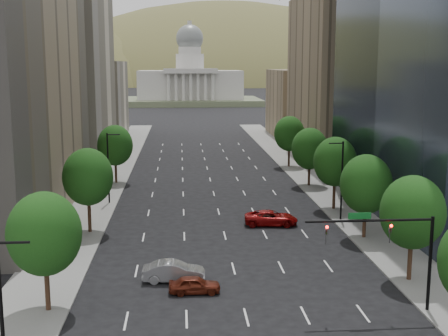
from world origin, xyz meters
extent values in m
cube|color=slate|center=(-15.50, 60.00, 0.07)|extent=(6.00, 200.00, 0.15)
cube|color=slate|center=(15.50, 60.00, 0.07)|extent=(6.00, 200.00, 0.15)
cube|color=beige|center=(-25.00, 103.00, 17.50)|extent=(14.00, 30.00, 35.00)
cube|color=beige|center=(-25.00, 136.00, 9.00)|extent=(14.00, 26.00, 18.00)
cube|color=#8C7759|center=(25.00, 100.00, 15.00)|extent=(14.00, 30.00, 30.00)
cube|color=#8C7759|center=(25.00, 133.00, 8.00)|extent=(14.00, 26.00, 16.00)
cylinder|color=#382316|center=(14.00, 36.00, 2.00)|extent=(0.36, 0.36, 4.00)
ellipsoid|color=black|center=(14.00, 36.00, 5.76)|extent=(5.20, 5.20, 5.98)
cylinder|color=#382316|center=(14.00, 48.00, 1.95)|extent=(0.36, 0.36, 3.90)
ellipsoid|color=black|center=(14.00, 48.00, 5.62)|extent=(5.20, 5.20, 5.98)
cylinder|color=#382316|center=(14.00, 60.00, 2.05)|extent=(0.36, 0.36, 4.10)
ellipsoid|color=black|center=(14.00, 60.00, 5.90)|extent=(5.20, 5.20, 5.98)
cylinder|color=#382316|center=(14.00, 74.00, 1.90)|extent=(0.36, 0.36, 3.80)
ellipsoid|color=black|center=(14.00, 74.00, 5.47)|extent=(5.20, 5.20, 5.98)
cylinder|color=#382316|center=(14.00, 90.00, 2.00)|extent=(0.36, 0.36, 4.00)
ellipsoid|color=black|center=(14.00, 90.00, 5.76)|extent=(5.20, 5.20, 5.98)
cylinder|color=#382316|center=(-14.00, 32.00, 2.00)|extent=(0.36, 0.36, 4.00)
ellipsoid|color=black|center=(-14.00, 32.00, 5.76)|extent=(5.20, 5.20, 5.98)
cylinder|color=#382316|center=(-14.00, 52.00, 2.08)|extent=(0.36, 0.36, 4.15)
ellipsoid|color=black|center=(-14.00, 52.00, 5.98)|extent=(5.20, 5.20, 5.98)
cylinder|color=#382316|center=(-14.00, 78.00, 1.98)|extent=(0.36, 0.36, 3.95)
ellipsoid|color=black|center=(-14.00, 78.00, 5.69)|extent=(5.20, 5.20, 5.98)
cylinder|color=black|center=(13.50, 55.00, 4.50)|extent=(0.20, 0.20, 9.00)
cylinder|color=black|center=(12.70, 55.00, 8.80)|extent=(1.60, 0.14, 0.14)
cylinder|color=black|center=(-13.50, 20.00, 4.50)|extent=(0.20, 0.20, 9.00)
cylinder|color=black|center=(-12.70, 20.00, 8.80)|extent=(1.60, 0.14, 0.14)
cylinder|color=black|center=(-13.50, 65.00, 4.50)|extent=(0.20, 0.20, 9.00)
cylinder|color=black|center=(-12.70, 65.00, 8.80)|extent=(1.60, 0.14, 0.14)
cylinder|color=black|center=(13.00, 30.00, 3.50)|extent=(0.24, 0.24, 7.00)
cylinder|color=black|center=(8.50, 30.00, 6.80)|extent=(9.00, 0.18, 0.18)
imported|color=black|center=(10.00, 30.00, 6.25)|extent=(0.18, 0.22, 1.10)
imported|color=black|center=(5.50, 30.00, 6.25)|extent=(0.18, 0.22, 1.10)
sphere|color=#FF0C07|center=(10.00, 29.82, 6.45)|extent=(0.20, 0.20, 0.20)
sphere|color=#FF0C07|center=(5.50, 29.82, 6.45)|extent=(0.20, 0.20, 0.20)
cube|color=#0C591E|center=(7.80, 30.00, 7.15)|extent=(1.60, 0.06, 0.45)
cube|color=#596647|center=(0.00, 250.00, 1.25)|extent=(60.00, 40.00, 2.50)
cube|color=silver|center=(0.00, 250.00, 8.50)|extent=(44.00, 26.00, 12.00)
cube|color=silver|center=(0.00, 236.00, 14.50)|extent=(22.00, 4.00, 2.00)
cylinder|color=silver|center=(0.00, 250.00, 18.00)|extent=(12.00, 12.00, 7.00)
cylinder|color=silver|center=(0.00, 250.00, 23.00)|extent=(9.60, 9.60, 3.00)
sphere|color=slate|center=(0.00, 250.00, 28.10)|extent=(11.60, 11.60, 11.60)
cylinder|color=silver|center=(0.00, 250.00, 33.95)|extent=(1.80, 1.80, 2.50)
ellipsoid|color=olive|center=(-140.00, 560.00, -33.25)|extent=(380.00, 342.00, 190.00)
ellipsoid|color=olive|center=(40.00, 600.00, -42.00)|extent=(440.00, 396.00, 240.00)
ellipsoid|color=olive|center=(210.00, 640.00, -35.00)|extent=(360.00, 324.00, 200.00)
imported|color=#541A0E|center=(-3.49, 34.68, 0.68)|extent=(3.99, 1.62, 1.36)
imported|color=gray|center=(-5.11, 37.34, 0.83)|extent=(5.13, 1.96, 1.67)
imported|color=maroon|center=(5.36, 53.61, 0.81)|extent=(6.04, 3.21, 1.62)
camera|label=1|loc=(-4.42, -8.67, 17.47)|focal=47.48mm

